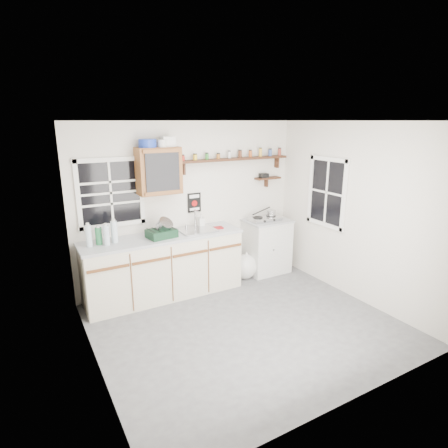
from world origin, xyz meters
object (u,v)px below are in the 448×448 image
at_px(hotplate, 264,219).
at_px(dish_rack, 162,231).
at_px(main_cabinet, 164,266).
at_px(upper_cabinet, 159,171).
at_px(right_cabinet, 266,246).
at_px(spice_shelf, 235,158).

bearing_deg(hotplate, dish_rack, -177.42).
distance_m(main_cabinet, upper_cabinet, 1.37).
xyz_separation_m(main_cabinet, right_cabinet, (1.83, 0.03, -0.01)).
distance_m(upper_cabinet, spice_shelf, 1.29).
xyz_separation_m(main_cabinet, hotplate, (1.77, 0.01, 0.48)).
height_order(upper_cabinet, spice_shelf, upper_cabinet).
bearing_deg(right_cabinet, dish_rack, -177.48).
height_order(main_cabinet, right_cabinet, main_cabinet).
height_order(upper_cabinet, hotplate, upper_cabinet).
distance_m(right_cabinet, upper_cabinet, 2.26).
bearing_deg(hotplate, main_cabinet, -179.22).
distance_m(spice_shelf, dish_rack, 1.65).
bearing_deg(right_cabinet, main_cabinet, -179.21).
xyz_separation_m(dish_rack, hotplate, (1.79, 0.06, -0.07)).
xyz_separation_m(upper_cabinet, hotplate, (1.73, -0.14, -0.88)).
relative_size(upper_cabinet, dish_rack, 1.55).
relative_size(right_cabinet, hotplate, 1.72).
bearing_deg(upper_cabinet, spice_shelf, 3.08).
bearing_deg(spice_shelf, upper_cabinet, -176.92).
bearing_deg(main_cabinet, dish_rack, -113.41).
bearing_deg(spice_shelf, dish_rack, -168.69).
distance_m(main_cabinet, right_cabinet, 1.84).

